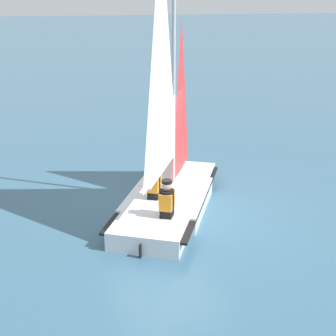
# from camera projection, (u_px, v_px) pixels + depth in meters

# --- Properties ---
(ground_plane) EXTENTS (260.00, 260.00, 0.00)m
(ground_plane) POSITION_uv_depth(u_px,v_px,m) (168.00, 208.00, 10.70)
(ground_plane) COLOR #38607A
(sailboat_main) EXTENTS (4.48, 3.65, 6.06)m
(sailboat_main) POSITION_uv_depth(u_px,v_px,m) (168.00, 174.00, 10.40)
(sailboat_main) COLOR silver
(sailboat_main) RESTS_ON ground_plane
(sailor_helm) EXTENTS (0.43, 0.41, 1.16)m
(sailor_helm) POSITION_uv_depth(u_px,v_px,m) (154.00, 188.00, 10.23)
(sailor_helm) COLOR black
(sailor_helm) RESTS_ON ground_plane
(sailor_crew) EXTENTS (0.43, 0.41, 1.16)m
(sailor_crew) POSITION_uv_depth(u_px,v_px,m) (167.00, 205.00, 9.35)
(sailor_crew) COLOR black
(sailor_crew) RESTS_ON ground_plane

